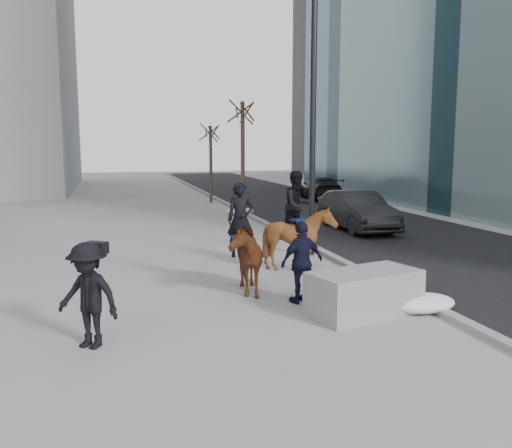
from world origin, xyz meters
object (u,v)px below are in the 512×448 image
object	(u,v)px
car_near	(357,211)
mounted_right	(299,231)
planter	(364,293)
mounted_left	(242,252)

from	to	relation	value
car_near	mounted_right	xyz separation A→B (m)	(-4.57, -6.08, 0.29)
mounted_right	planter	bearing A→B (deg)	-90.10
mounted_left	mounted_right	distance (m)	2.55
mounted_right	car_near	bearing A→B (deg)	53.05
planter	mounted_left	size ratio (longest dim) A/B	0.88
mounted_left	car_near	bearing A→B (deg)	49.91
mounted_left	planter	bearing A→B (deg)	-49.55
planter	car_near	distance (m)	11.00
mounted_left	mounted_right	xyz separation A→B (m)	(1.94, 1.65, 0.13)
planter	mounted_left	xyz separation A→B (m)	(-1.93, 2.26, 0.49)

